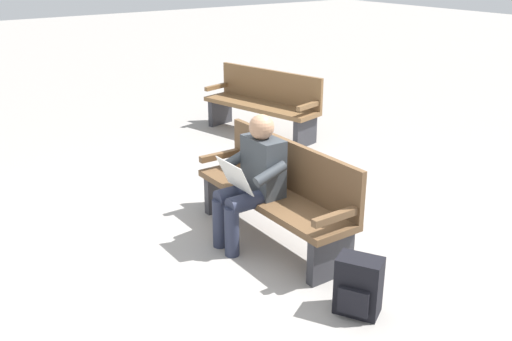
# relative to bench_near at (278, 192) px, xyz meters

# --- Properties ---
(ground_plane) EXTENTS (40.00, 40.00, 0.00)m
(ground_plane) POSITION_rel_bench_near_xyz_m (0.00, 0.07, -0.46)
(ground_plane) COLOR gray
(bench_near) EXTENTS (1.80, 0.50, 0.90)m
(bench_near) POSITION_rel_bench_near_xyz_m (0.00, 0.00, 0.00)
(bench_near) COLOR brown
(bench_near) RESTS_ON ground
(person_seated) EXTENTS (0.57, 0.58, 1.18)m
(person_seated) POSITION_rel_bench_near_xyz_m (0.06, 0.23, 0.17)
(person_seated) COLOR #33383D
(person_seated) RESTS_ON ground
(backpack) EXTENTS (0.38, 0.35, 0.44)m
(backpack) POSITION_rel_bench_near_xyz_m (-1.27, 0.24, -0.24)
(backpack) COLOR black
(backpack) RESTS_ON ground
(bench_far) EXTENTS (1.86, 0.89, 0.90)m
(bench_far) POSITION_rel_bench_near_xyz_m (2.69, -1.79, 0.00)
(bench_far) COLOR brown
(bench_far) RESTS_ON ground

